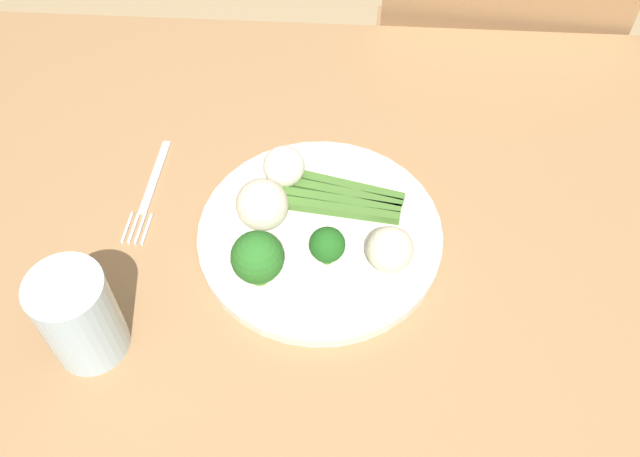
{
  "coord_description": "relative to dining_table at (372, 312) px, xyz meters",
  "views": [
    {
      "loc": [
        0.04,
        0.44,
        1.42
      ],
      "look_at": [
        0.07,
        -0.04,
        0.77
      ],
      "focal_mm": 39.4,
      "sensor_mm": 36.0,
      "label": 1
    }
  ],
  "objects": [
    {
      "name": "dining_table",
      "position": [
        0.0,
        0.0,
        0.0
      ],
      "size": [
        1.41,
        0.89,
        0.75
      ],
      "color": "#9E754C",
      "rests_on": "ground_plane"
    },
    {
      "name": "chair",
      "position": [
        -0.2,
        -0.58,
        -0.14
      ],
      "size": [
        0.42,
        0.42,
        0.87
      ],
      "rotation": [
        0.0,
        0.0,
        -0.05
      ],
      "color": "#9E754C",
      "rests_on": "ground_plane"
    },
    {
      "name": "cauliflower_near_fork",
      "position": [
        -0.01,
        -0.0,
        0.14
      ],
      "size": [
        0.05,
        0.05,
        0.05
      ],
      "primitive_type": "sphere",
      "color": "beige",
      "rests_on": "plate"
    },
    {
      "name": "water_glass",
      "position": [
        0.3,
        0.11,
        0.16
      ],
      "size": [
        0.08,
        0.08,
        0.12
      ],
      "primitive_type": "cylinder",
      "color": "silver",
      "rests_on": "dining_table"
    },
    {
      "name": "broccoli_back_right",
      "position": [
        0.06,
        -0.0,
        0.14
      ],
      "size": [
        0.04,
        0.04,
        0.05
      ],
      "color": "#4C7F2B",
      "rests_on": "plate"
    },
    {
      "name": "fork",
      "position": [
        0.28,
        -0.1,
        0.1
      ],
      "size": [
        0.03,
        0.17,
        0.0
      ],
      "rotation": [
        0.0,
        0.0,
        1.51
      ],
      "color": "silver",
      "rests_on": "dining_table"
    },
    {
      "name": "plate",
      "position": [
        0.07,
        -0.04,
        0.11
      ],
      "size": [
        0.29,
        0.29,
        0.01
      ],
      "primitive_type": "cylinder",
      "color": "silver",
      "rests_on": "dining_table"
    },
    {
      "name": "cauliflower_front",
      "position": [
        0.14,
        -0.05,
        0.15
      ],
      "size": [
        0.06,
        0.06,
        0.06
      ],
      "primitive_type": "sphere",
      "color": "beige",
      "rests_on": "plate"
    },
    {
      "name": "cauliflower_left",
      "position": [
        0.12,
        -0.12,
        0.14
      ],
      "size": [
        0.05,
        0.05,
        0.05
      ],
      "primitive_type": "sphere",
      "color": "white",
      "rests_on": "plate"
    },
    {
      "name": "asparagus_bundle",
      "position": [
        0.05,
        -0.09,
        0.12
      ],
      "size": [
        0.15,
        0.07,
        0.01
      ],
      "rotation": [
        0.0,
        0.0,
        6.11
      ],
      "color": "#47752D",
      "rests_on": "plate"
    },
    {
      "name": "broccoli_near_center",
      "position": [
        0.13,
        0.03,
        0.16
      ],
      "size": [
        0.06,
        0.06,
        0.07
      ],
      "color": "#568E33",
      "rests_on": "plate"
    }
  ]
}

